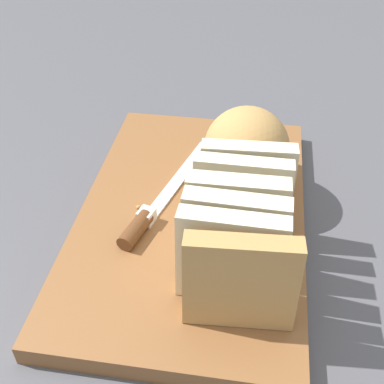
% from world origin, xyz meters
% --- Properties ---
extents(ground_plane, '(3.00, 3.00, 0.00)m').
position_xyz_m(ground_plane, '(0.00, 0.00, 0.00)').
color(ground_plane, '#4C4C51').
extents(cutting_board, '(0.46, 0.29, 0.03)m').
position_xyz_m(cutting_board, '(0.00, 0.00, 0.01)').
color(cutting_board, brown).
rests_on(cutting_board, ground_plane).
extents(bread_loaf, '(0.31, 0.13, 0.11)m').
position_xyz_m(bread_loaf, '(0.00, 0.06, 0.08)').
color(bread_loaf, tan).
rests_on(bread_loaf, cutting_board).
extents(bread_knife, '(0.24, 0.08, 0.02)m').
position_xyz_m(bread_knife, '(0.02, -0.05, 0.03)').
color(bread_knife, silver).
rests_on(bread_knife, cutting_board).
extents(crumb_near_knife, '(0.01, 0.01, 0.01)m').
position_xyz_m(crumb_near_knife, '(-0.05, 0.04, 0.03)').
color(crumb_near_knife, tan).
rests_on(crumb_near_knife, cutting_board).
extents(crumb_near_loaf, '(0.01, 0.01, 0.01)m').
position_xyz_m(crumb_near_loaf, '(0.03, 0.01, 0.03)').
color(crumb_near_loaf, tan).
rests_on(crumb_near_loaf, cutting_board).
extents(crumb_stray_left, '(0.01, 0.01, 0.01)m').
position_xyz_m(crumb_stray_left, '(0.01, -0.07, 0.03)').
color(crumb_stray_left, tan).
rests_on(crumb_stray_left, cutting_board).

